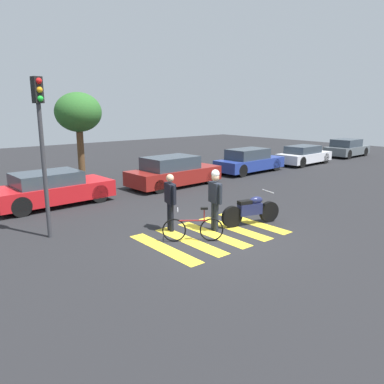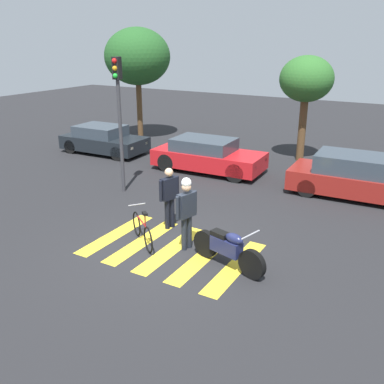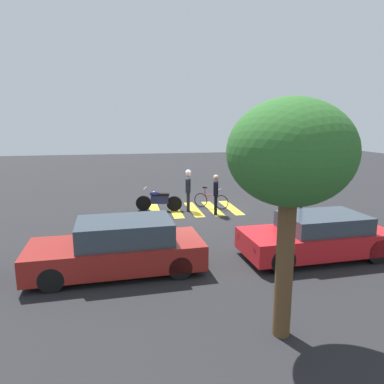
{
  "view_description": "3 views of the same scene",
  "coord_description": "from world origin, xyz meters",
  "px_view_note": "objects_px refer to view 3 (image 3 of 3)",
  "views": [
    {
      "loc": [
        -7.33,
        -7.8,
        3.73
      ],
      "look_at": [
        -0.03,
        0.94,
        1.15
      ],
      "focal_mm": 35.06,
      "sensor_mm": 36.0,
      "label": 1
    },
    {
      "loc": [
        5.32,
        -8.18,
        5.09
      ],
      "look_at": [
        -0.09,
        1.22,
        1.16
      ],
      "focal_mm": 39.87,
      "sensor_mm": 36.0,
      "label": 2
    },
    {
      "loc": [
        3.24,
        15.69,
        4.01
      ],
      "look_at": [
        0.3,
        1.06,
        1.04
      ],
      "focal_mm": 33.15,
      "sensor_mm": 36.0,
      "label": 3
    }
  ],
  "objects_px": {
    "police_motorcycle": "(159,201)",
    "officer_by_motorcycle": "(216,192)",
    "officer_on_foot": "(188,187)",
    "car_red_convertible": "(317,236)",
    "car_maroon_wagon": "(119,248)",
    "leaning_bicycle": "(211,200)",
    "traffic_light_pole": "(304,147)"
  },
  "relations": [
    {
      "from": "police_motorcycle",
      "to": "officer_by_motorcycle",
      "type": "bearing_deg",
      "value": 153.56
    },
    {
      "from": "officer_by_motorcycle",
      "to": "officer_on_foot",
      "type": "bearing_deg",
      "value": -38.87
    },
    {
      "from": "police_motorcycle",
      "to": "officer_by_motorcycle",
      "type": "distance_m",
      "value": 2.69
    },
    {
      "from": "officer_by_motorcycle",
      "to": "car_red_convertible",
      "type": "xyz_separation_m",
      "value": [
        -1.67,
        5.41,
        -0.37
      ]
    },
    {
      "from": "police_motorcycle",
      "to": "car_maroon_wagon",
      "type": "relative_size",
      "value": 0.44
    },
    {
      "from": "police_motorcycle",
      "to": "officer_on_foot",
      "type": "distance_m",
      "value": 1.49
    },
    {
      "from": "leaning_bicycle",
      "to": "car_maroon_wagon",
      "type": "height_order",
      "value": "car_maroon_wagon"
    },
    {
      "from": "leaning_bicycle",
      "to": "officer_by_motorcycle",
      "type": "distance_m",
      "value": 1.35
    },
    {
      "from": "car_maroon_wagon",
      "to": "traffic_light_pole",
      "type": "xyz_separation_m",
      "value": [
        -7.21,
        -3.54,
        2.34
      ]
    },
    {
      "from": "car_maroon_wagon",
      "to": "leaning_bicycle",
      "type": "bearing_deg",
      "value": -122.97
    },
    {
      "from": "leaning_bicycle",
      "to": "car_red_convertible",
      "type": "xyz_separation_m",
      "value": [
        -1.58,
        6.6,
        0.27
      ]
    },
    {
      "from": "officer_by_motorcycle",
      "to": "car_maroon_wagon",
      "type": "distance_m",
      "value": 6.74
    },
    {
      "from": "police_motorcycle",
      "to": "car_red_convertible",
      "type": "xyz_separation_m",
      "value": [
        -4.03,
        6.58,
        0.17
      ]
    },
    {
      "from": "officer_on_foot",
      "to": "officer_by_motorcycle",
      "type": "distance_m",
      "value": 1.37
    },
    {
      "from": "officer_by_motorcycle",
      "to": "car_red_convertible",
      "type": "bearing_deg",
      "value": 107.13
    },
    {
      "from": "police_motorcycle",
      "to": "leaning_bicycle",
      "type": "height_order",
      "value": "police_motorcycle"
    },
    {
      "from": "officer_by_motorcycle",
      "to": "car_maroon_wagon",
      "type": "bearing_deg",
      "value": 52.15
    },
    {
      "from": "police_motorcycle",
      "to": "traffic_light_pole",
      "type": "distance_m",
      "value": 6.69
    },
    {
      "from": "leaning_bicycle",
      "to": "police_motorcycle",
      "type": "bearing_deg",
      "value": 0.28
    },
    {
      "from": "leaning_bicycle",
      "to": "car_red_convertible",
      "type": "relative_size",
      "value": 0.31
    },
    {
      "from": "car_red_convertible",
      "to": "car_maroon_wagon",
      "type": "height_order",
      "value": "car_maroon_wagon"
    },
    {
      "from": "leaning_bicycle",
      "to": "officer_on_foot",
      "type": "bearing_deg",
      "value": 16.09
    },
    {
      "from": "officer_on_foot",
      "to": "police_motorcycle",
      "type": "bearing_deg",
      "value": -13.79
    },
    {
      "from": "officer_on_foot",
      "to": "leaning_bicycle",
      "type": "bearing_deg",
      "value": -163.91
    },
    {
      "from": "officer_on_foot",
      "to": "car_red_convertible",
      "type": "xyz_separation_m",
      "value": [
        -2.73,
        6.26,
        -0.47
      ]
    },
    {
      "from": "police_motorcycle",
      "to": "officer_on_foot",
      "type": "height_order",
      "value": "officer_on_foot"
    },
    {
      "from": "police_motorcycle",
      "to": "officer_on_foot",
      "type": "relative_size",
      "value": 1.09
    },
    {
      "from": "officer_on_foot",
      "to": "traffic_light_pole",
      "type": "distance_m",
      "value": 5.26
    },
    {
      "from": "police_motorcycle",
      "to": "leaning_bicycle",
      "type": "relative_size",
      "value": 1.48
    },
    {
      "from": "officer_on_foot",
      "to": "car_maroon_wagon",
      "type": "relative_size",
      "value": 0.41
    },
    {
      "from": "leaning_bicycle",
      "to": "traffic_light_pole",
      "type": "bearing_deg",
      "value": 135.28
    },
    {
      "from": "traffic_light_pole",
      "to": "car_maroon_wagon",
      "type": "bearing_deg",
      "value": 26.15
    }
  ]
}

